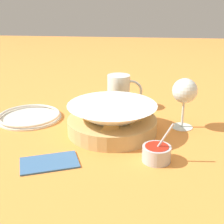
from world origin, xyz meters
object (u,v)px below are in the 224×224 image
Objects in this scene: food_basket at (112,121)px; sauce_cup at (157,153)px; beer_mug at (119,92)px; side_plate at (29,116)px; wine_glass at (185,93)px.

sauce_cup is at bearing -50.63° from food_basket.
beer_mug is at bearing 89.31° from food_basket.
beer_mug is (0.00, 0.21, 0.02)m from food_basket.
food_basket is 0.28m from side_plate.
wine_glass is 0.25m from beer_mug.
side_plate is at bearing 149.90° from sauce_cup.
wine_glass is 0.47m from side_plate.
beer_mug is (-0.12, 0.36, 0.03)m from sauce_cup.
beer_mug is at bearing 141.93° from wine_glass.
beer_mug reaches higher than side_plate.
sauce_cup is 0.49× the size of side_plate.
food_basket is 0.21m from beer_mug.
wine_glass is at bearing 68.73° from sauce_cup.
side_plate is at bearing 163.61° from food_basket.
wine_glass is (0.08, 0.20, 0.08)m from sauce_cup.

